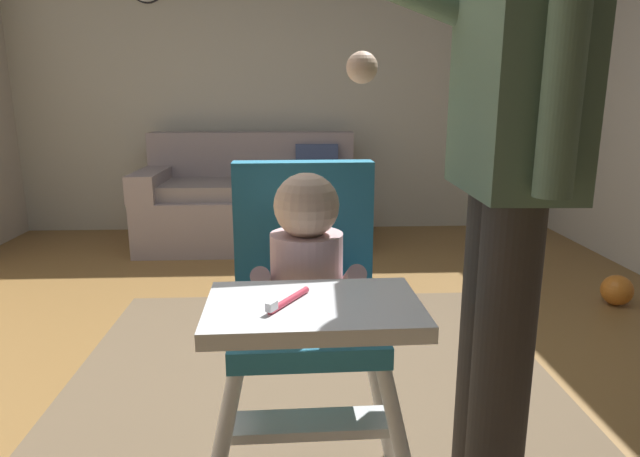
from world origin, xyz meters
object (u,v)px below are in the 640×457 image
(high_chair, at_px, (306,289))
(toy_ball, at_px, (617,290))
(couch, at_px, (252,201))
(adult_standing, at_px, (506,175))

(high_chair, height_order, toy_ball, high_chair)
(couch, height_order, high_chair, high_chair)
(high_chair, bearing_deg, couch, -174.57)
(couch, xyz_separation_m, toy_ball, (2.13, -1.47, -0.25))
(adult_standing, bearing_deg, toy_ball, -127.23)
(couch, distance_m, toy_ball, 2.60)
(high_chair, xyz_separation_m, adult_standing, (0.46, -0.03, 0.28))
(high_chair, bearing_deg, adult_standing, 85.51)
(adult_standing, distance_m, toy_ball, 2.23)
(couch, bearing_deg, adult_standing, 14.98)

